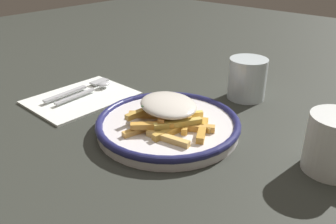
# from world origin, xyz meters

# --- Properties ---
(ground_plane) EXTENTS (2.60, 2.60, 0.00)m
(ground_plane) POSITION_xyz_m (0.00, 0.00, 0.00)
(ground_plane) COLOR #30332C
(plate) EXTENTS (0.26, 0.26, 0.03)m
(plate) POSITION_xyz_m (0.00, 0.00, 0.01)
(plate) COLOR white
(plate) RESTS_ON ground_plane
(fries_heap) EXTENTS (0.17, 0.17, 0.04)m
(fries_heap) POSITION_xyz_m (0.00, 0.00, 0.04)
(fries_heap) COLOR #E1AC4F
(fries_heap) RESTS_ON plate
(napkin) EXTENTS (0.17, 0.22, 0.01)m
(napkin) POSITION_xyz_m (-0.24, -0.02, 0.00)
(napkin) COLOR white
(napkin) RESTS_ON ground_plane
(fork) EXTENTS (0.03, 0.18, 0.01)m
(fork) POSITION_xyz_m (-0.27, -0.00, 0.01)
(fork) COLOR silver
(fork) RESTS_ON napkin
(spoon) EXTENTS (0.02, 0.15, 0.01)m
(spoon) POSITION_xyz_m (-0.25, 0.02, 0.01)
(spoon) COLOR silver
(spoon) RESTS_ON napkin
(water_glass) EXTENTS (0.08, 0.08, 0.09)m
(water_glass) POSITION_xyz_m (0.03, 0.23, 0.05)
(water_glass) COLOR silver
(water_glass) RESTS_ON ground_plane
(coffee_mug) EXTENTS (0.11, 0.08, 0.09)m
(coffee_mug) POSITION_xyz_m (0.27, 0.07, 0.05)
(coffee_mug) COLOR white
(coffee_mug) RESTS_ON ground_plane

